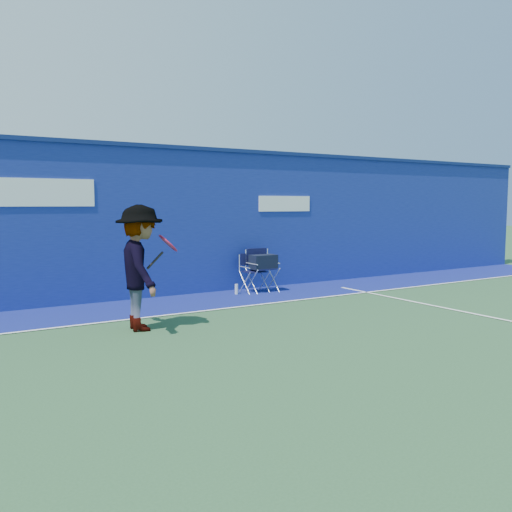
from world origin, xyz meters
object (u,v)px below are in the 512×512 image
directors_chair_right (263,274)px  water_bottle (236,289)px  tennis_player (140,268)px  directors_chair_left (254,280)px

directors_chair_right → water_bottle: directors_chair_right is taller
directors_chair_right → tennis_player: size_ratio=0.49×
directors_chair_right → tennis_player: 4.03m
water_bottle → tennis_player: tennis_player is taller
directors_chair_left → tennis_player: bearing=-147.6°
water_bottle → directors_chair_right: bearing=0.7°
directors_chair_left → directors_chair_right: bearing=-10.8°
water_bottle → directors_chair_left: bearing=5.4°
directors_chair_left → water_bottle: (-0.46, -0.04, -0.15)m
directors_chair_left → tennis_player: tennis_player is taller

